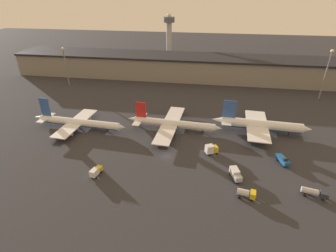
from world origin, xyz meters
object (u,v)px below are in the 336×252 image
Objects in this scene: airplane_2 at (260,125)px; service_vehicle_1 at (246,193)px; airplane_1 at (173,124)px; service_vehicle_4 at (211,149)px; service_vehicle_0 at (315,192)px; control_tower at (169,34)px; service_vehicle_2 at (235,174)px; airplane_0 at (78,122)px; service_vehicle_3 at (283,160)px; service_vehicle_5 at (96,171)px.

airplane_2 is 7.35× the size of service_vehicle_1.
airplane_1 is 8.17× the size of service_vehicle_4.
control_tower is at bearing 126.76° from service_vehicle_0.
airplane_0 is at bearing -126.40° from service_vehicle_2.
service_vehicle_1 is 166.85m from control_tower.
service_vehicle_2 is at bearing -16.12° from airplane_0.
service_vehicle_1 is 1.09× the size of service_vehicle_4.
service_vehicle_3 is (17.44, 11.26, -0.31)m from service_vehicle_2.
airplane_1 is at bearing -132.73° from service_vehicle_3.
service_vehicle_3 reaches higher than service_vehicle_0.
service_vehicle_2 is 157.53m from control_tower.
service_vehicle_4 is at bearing 162.52° from service_vehicle_0.
control_tower reaches higher than service_vehicle_1.
service_vehicle_4 is at bearing -131.78° from airplane_2.
service_vehicle_5 is (-69.56, -1.01, 0.10)m from service_vehicle_0.
airplane_0 reaches higher than service_vehicle_1.
airplane_0 is 77.55m from service_vehicle_1.
airplane_2 is 8.04× the size of service_vehicle_4.
service_vehicle_4 reaches higher than service_vehicle_3.
service_vehicle_0 is 20.85m from service_vehicle_1.
airplane_2 is 70.80m from service_vehicle_5.
service_vehicle_2 is 0.97× the size of service_vehicle_3.
service_vehicle_5 is (-63.84, -17.49, 0.26)m from service_vehicle_3.
service_vehicle_5 is at bearing -90.18° from control_tower.
service_vehicle_1 is 49.13m from service_vehicle_5.
service_vehicle_4 is (-8.27, 13.04, 0.40)m from service_vehicle_2.
service_vehicle_3 is (42.89, -18.59, -1.52)m from airplane_1.
airplane_2 is 131.11m from control_tower.
airplane_0 is 128.31m from control_tower.
service_vehicle_1 is at bearing -90.29° from service_vehicle_4.
service_vehicle_0 is at bearing -56.80° from service_vehicle_4.
service_vehicle_5 reaches higher than service_vehicle_0.
control_tower is (-63.34, 138.03, 20.85)m from service_vehicle_3.
service_vehicle_0 is at bearing -0.15° from service_vehicle_3.
airplane_0 is 95.23m from service_vehicle_0.
service_vehicle_0 is 1.16× the size of service_vehicle_2.
service_vehicle_1 is 0.87× the size of service_vehicle_2.
service_vehicle_3 is 0.18× the size of control_tower.
service_vehicle_4 is at bearing -74.56° from control_tower.
service_vehicle_4 is (-31.43, 18.26, 0.54)m from service_vehicle_0.
airplane_2 is at bearing 118.42° from service_vehicle_0.
airplane_1 is 5.58× the size of service_vehicle_0.
service_vehicle_3 is at bearing -19.74° from airplane_1.
airplane_2 is 43.43m from service_vehicle_1.
control_tower is at bearing 83.94° from airplane_0.
airplane_1 is at bearing 156.87° from service_vehicle_0.
service_vehicle_2 is (25.45, -29.84, -1.21)m from airplane_1.
airplane_1 is at bearing -156.13° from service_vehicle_2.
service_vehicle_3 is (84.82, -13.01, -1.57)m from airplane_0.
airplane_1 is 6.48× the size of service_vehicle_2.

